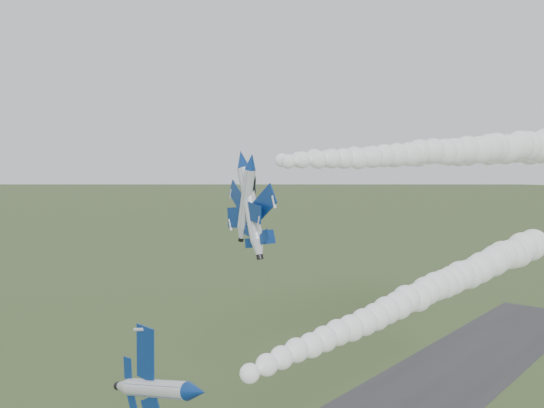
% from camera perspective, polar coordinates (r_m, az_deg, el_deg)
% --- Properties ---
extents(jet_lead, '(4.48, 13.50, 10.87)m').
position_cam_1_polar(jet_lead, '(51.45, -7.20, -17.16)').
color(jet_lead, silver).
extents(smoke_trail_jet_lead, '(10.35, 63.22, 4.54)m').
position_cam_1_polar(smoke_trail_jet_lead, '(76.19, 14.72, -7.85)').
color(smoke_trail_jet_lead, white).
extents(jet_pair_left, '(11.13, 13.67, 4.61)m').
position_cam_1_polar(jet_pair_left, '(75.57, -2.91, 4.23)').
color(jet_pair_left, silver).
extents(smoke_trail_jet_pair_left, '(27.44, 72.31, 5.01)m').
position_cam_1_polar(smoke_trail_jet_pair_left, '(103.12, 16.82, 4.59)').
color(smoke_trail_jet_pair_left, white).
extents(jet_pair_right, '(9.20, 11.02, 3.74)m').
position_cam_1_polar(jet_pair_right, '(72.74, -2.03, 4.05)').
color(jet_pair_right, silver).
extents(smoke_trail_jet_pair_right, '(30.15, 57.52, 5.13)m').
position_cam_1_polar(smoke_trail_jet_pair_right, '(91.32, 17.35, 4.85)').
color(smoke_trail_jet_pair_right, white).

